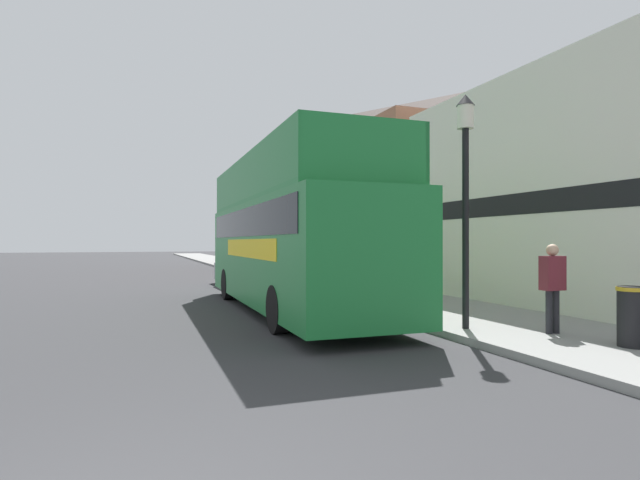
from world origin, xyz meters
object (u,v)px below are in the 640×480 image
(tour_bus, at_px, (289,242))
(lamp_post_second, at_px, (316,194))
(parked_car_ahead_of_bus, at_px, (245,269))
(pedestrian_second, at_px, (552,280))
(lamp_post_nearest, at_px, (465,166))
(litter_bin, at_px, (632,315))

(tour_bus, bearing_deg, lamp_post_second, 61.96)
(parked_car_ahead_of_bus, xyz_separation_m, pedestrian_second, (2.87, -13.27, 0.44))
(parked_car_ahead_of_bus, xyz_separation_m, lamp_post_second, (1.81, -3.56, 2.84))
(tour_bus, height_order, lamp_post_nearest, lamp_post_nearest)
(pedestrian_second, distance_m, lamp_post_second, 10.06)
(tour_bus, distance_m, pedestrian_second, 6.57)
(pedestrian_second, bearing_deg, litter_bin, -78.13)
(lamp_post_nearest, xyz_separation_m, litter_bin, (1.45, -2.36, -2.64))
(lamp_post_nearest, distance_m, litter_bin, 3.83)
(lamp_post_nearest, height_order, litter_bin, lamp_post_nearest)
(lamp_post_nearest, xyz_separation_m, lamp_post_second, (0.09, 8.70, 0.23))
(parked_car_ahead_of_bus, relative_size, pedestrian_second, 2.49)
(tour_bus, xyz_separation_m, litter_bin, (3.63, -6.96, -1.16))
(parked_car_ahead_of_bus, bearing_deg, litter_bin, -79.29)
(pedestrian_second, height_order, lamp_post_nearest, lamp_post_nearest)
(parked_car_ahead_of_bus, bearing_deg, tour_bus, -94.97)
(lamp_post_second, xyz_separation_m, litter_bin, (1.35, -11.06, -2.88))
(pedestrian_second, relative_size, litter_bin, 1.70)
(lamp_post_second, height_order, litter_bin, lamp_post_second)
(tour_bus, bearing_deg, lamp_post_nearest, -63.70)
(parked_car_ahead_of_bus, bearing_deg, lamp_post_second, -64.59)
(pedestrian_second, relative_size, lamp_post_second, 0.33)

